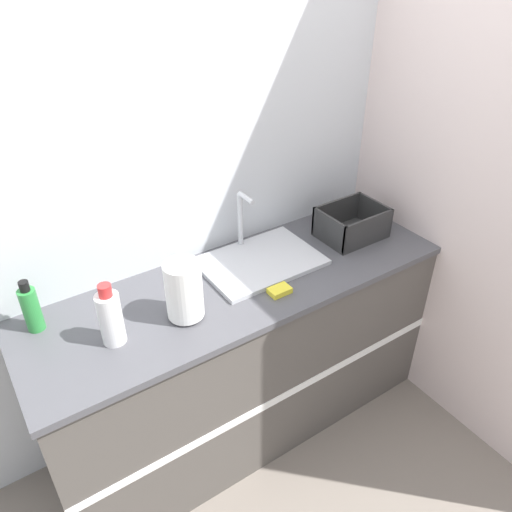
% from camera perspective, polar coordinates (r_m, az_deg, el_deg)
% --- Properties ---
extents(ground_plane, '(12.00, 12.00, 0.00)m').
position_cam_1_polar(ground_plane, '(2.58, 2.33, -22.16)').
color(ground_plane, slate).
extents(wall_back, '(4.23, 0.06, 2.60)m').
position_cam_1_polar(wall_back, '(2.14, -6.51, 10.45)').
color(wall_back, silver).
rests_on(wall_back, ground_plane).
extents(wall_right, '(0.06, 2.57, 2.60)m').
position_cam_1_polar(wall_right, '(2.48, 17.34, 12.40)').
color(wall_right, silver).
rests_on(wall_right, ground_plane).
extents(counter_cabinet, '(1.85, 0.60, 0.88)m').
position_cam_1_polar(counter_cabinet, '(2.39, -1.53, -11.40)').
color(counter_cabinet, '#514C47').
rests_on(counter_cabinet, ground_plane).
extents(sink, '(0.52, 0.36, 0.29)m').
position_cam_1_polar(sink, '(2.20, 0.38, -0.36)').
color(sink, silver).
rests_on(sink, counter_cabinet).
extents(paper_towel_roll, '(0.14, 0.14, 0.24)m').
position_cam_1_polar(paper_towel_roll, '(1.87, -8.23, -3.94)').
color(paper_towel_roll, '#4C4C51').
rests_on(paper_towel_roll, counter_cabinet).
extents(dish_rack, '(0.30, 0.23, 0.15)m').
position_cam_1_polar(dish_rack, '(2.42, 10.85, 3.43)').
color(dish_rack, '#2D2D2D').
rests_on(dish_rack, counter_cabinet).
extents(bottle_white_spray, '(0.08, 0.08, 0.25)m').
position_cam_1_polar(bottle_white_spray, '(1.82, -16.30, -6.73)').
color(bottle_white_spray, white).
rests_on(bottle_white_spray, counter_cabinet).
extents(bottle_green, '(0.06, 0.06, 0.21)m').
position_cam_1_polar(bottle_green, '(1.98, -24.31, -5.48)').
color(bottle_green, '#2D8C3D').
rests_on(bottle_green, counter_cabinet).
extents(sponge, '(0.09, 0.06, 0.02)m').
position_cam_1_polar(sponge, '(2.03, 2.72, -3.96)').
color(sponge, yellow).
rests_on(sponge, counter_cabinet).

